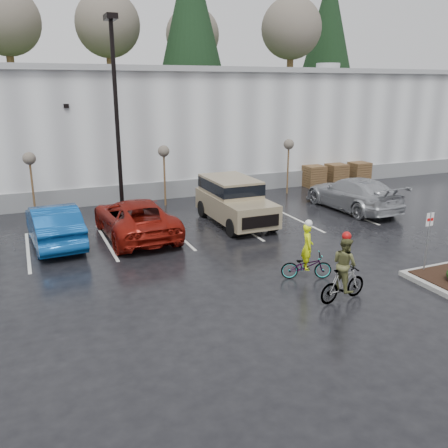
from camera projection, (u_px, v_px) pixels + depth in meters
name	position (u px, v px, depth m)	size (l,w,h in m)	color
ground	(334.00, 296.00, 14.50)	(120.00, 120.00, 0.00)	black
warehouse	(148.00, 123.00, 32.86)	(60.50, 15.50, 7.20)	#A7A9AC
wooded_ridge	(97.00, 115.00, 53.33)	(80.00, 25.00, 6.00)	#273F1A
lamppost	(115.00, 96.00, 21.96)	(0.50, 1.00, 9.22)	black
sapling_west	(30.00, 162.00, 22.17)	(0.60, 0.60, 3.20)	#452A1B
sapling_mid	(164.00, 154.00, 24.62)	(0.60, 0.60, 3.20)	#452A1B
sapling_east	(289.00, 147.00, 27.46)	(0.60, 0.60, 3.20)	#452A1B
pallet_stack_a	(314.00, 176.00, 29.87)	(1.20, 1.20, 1.35)	#452A1B
pallet_stack_b	(336.00, 174.00, 30.51)	(1.20, 1.20, 1.35)	#452A1B
pallet_stack_c	(359.00, 172.00, 31.19)	(1.20, 1.20, 1.35)	#452A1B
fire_lane_sign	(428.00, 235.00, 15.71)	(0.30, 0.05, 2.20)	gray
car_blue	(54.00, 224.00, 18.98)	(1.75, 5.02, 1.65)	navy
car_red	(135.00, 218.00, 20.00)	(2.68, 5.81, 1.61)	maroon
suv_tan	(235.00, 202.00, 21.78)	(2.20, 5.10, 2.06)	gray
car_far_silver	(353.00, 194.00, 24.31)	(2.34, 5.77, 1.67)	#ADB0B5
cyclist_hivis	(307.00, 260.00, 15.62)	(1.77, 1.16, 2.03)	#3F3F44
cyclist_olive	(344.00, 276.00, 13.97)	(1.70, 0.84, 2.15)	#3F3F44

